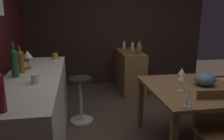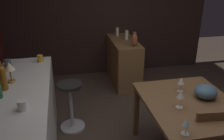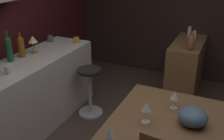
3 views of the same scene
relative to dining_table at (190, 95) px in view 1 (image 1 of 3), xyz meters
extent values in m
cube|color=#33231E|center=(2.68, 0.57, 0.65)|extent=(0.10, 4.40, 2.60)
cube|color=brown|center=(0.00, 0.00, 0.07)|extent=(1.13, 0.94, 0.04)
cube|color=brown|center=(0.51, 0.42, -0.30)|extent=(0.06, 0.06, 0.70)
cube|color=brown|center=(0.51, -0.42, -0.30)|extent=(0.06, 0.06, 0.70)
cube|color=silver|center=(0.23, 1.74, -0.20)|extent=(2.10, 0.60, 0.90)
cube|color=olive|center=(2.13, 0.18, -0.24)|extent=(1.10, 0.44, 0.82)
cube|color=brown|center=(-0.53, -0.05, -0.21)|extent=(0.44, 0.44, 0.04)
cube|color=brown|center=(-0.35, -0.07, -0.01)|extent=(0.07, 0.38, 0.39)
cylinder|color=#262323|center=(0.83, 1.22, 0.01)|extent=(0.32, 0.32, 0.04)
cylinder|color=silver|center=(0.83, 1.22, -0.32)|extent=(0.04, 0.04, 0.64)
cylinder|color=silver|center=(0.83, 1.22, -0.63)|extent=(0.34, 0.34, 0.03)
cylinder|color=silver|center=(-0.48, 0.30, 0.09)|extent=(0.07, 0.07, 0.00)
cylinder|color=silver|center=(-0.48, 0.30, 0.14)|extent=(0.01, 0.01, 0.08)
cone|color=silver|center=(-0.48, 0.30, 0.21)|extent=(0.07, 0.07, 0.07)
cylinder|color=silver|center=(-0.08, 0.16, 0.09)|extent=(0.07, 0.07, 0.00)
cylinder|color=silver|center=(-0.08, 0.16, 0.15)|extent=(0.01, 0.01, 0.11)
cone|color=silver|center=(-0.08, 0.16, 0.24)|extent=(0.08, 0.08, 0.07)
cylinder|color=silver|center=(0.24, -0.01, 0.09)|extent=(0.07, 0.07, 0.00)
cylinder|color=silver|center=(0.24, -0.01, 0.14)|extent=(0.01, 0.01, 0.09)
cone|color=silver|center=(0.24, -0.01, 0.22)|extent=(0.08, 0.08, 0.07)
ellipsoid|color=slate|center=(0.05, -0.20, 0.16)|extent=(0.24, 0.24, 0.15)
cylinder|color=#1E592D|center=(0.20, 1.91, 0.38)|extent=(0.08, 0.08, 0.26)
sphere|color=#1E592D|center=(0.20, 1.91, 0.51)|extent=(0.08, 0.08, 0.08)
cylinder|color=#1E592D|center=(0.20, 1.91, 0.57)|extent=(0.03, 0.03, 0.09)
cylinder|color=#8C5114|center=(0.37, 1.89, 0.36)|extent=(0.08, 0.08, 0.21)
sphere|color=#8C5114|center=(0.37, 1.89, 0.47)|extent=(0.08, 0.08, 0.08)
cylinder|color=#8C5114|center=(0.37, 1.89, 0.52)|extent=(0.03, 0.03, 0.06)
cylinder|color=maroon|center=(-0.69, 1.78, 0.37)|extent=(0.07, 0.07, 0.24)
cylinder|color=gold|center=(1.11, 1.57, 0.29)|extent=(0.08, 0.08, 0.09)
torus|color=gold|center=(1.16, 1.57, 0.30)|extent=(0.05, 0.01, 0.05)
cylinder|color=#515660|center=(1.02, 1.96, 0.30)|extent=(0.08, 0.08, 0.09)
torus|color=#515660|center=(1.07, 1.96, 0.30)|extent=(0.05, 0.01, 0.05)
cylinder|color=white|center=(-0.07, 1.66, 0.30)|extent=(0.08, 0.08, 0.09)
torus|color=white|center=(-0.01, 1.66, 0.30)|extent=(0.05, 0.01, 0.05)
cylinder|color=#A58447|center=(0.54, 1.84, 0.26)|extent=(0.08, 0.08, 0.02)
cylinder|color=#A58447|center=(0.54, 1.84, 0.33)|extent=(0.02, 0.02, 0.12)
cone|color=beige|center=(0.54, 1.84, 0.44)|extent=(0.12, 0.12, 0.08)
cylinder|color=white|center=(2.14, 0.12, 0.25)|extent=(0.06, 0.06, 0.16)
ellipsoid|color=yellow|center=(2.14, 0.12, 0.35)|extent=(0.01, 0.01, 0.03)
cylinder|color=white|center=(2.41, 0.24, 0.25)|extent=(0.06, 0.06, 0.16)
ellipsoid|color=yellow|center=(2.41, 0.24, 0.34)|extent=(0.01, 0.01, 0.03)
ellipsoid|color=#B26038|center=(1.73, 0.10, 0.28)|extent=(0.10, 0.10, 0.22)
cylinder|color=#B26038|center=(1.73, 0.10, 0.40)|extent=(0.06, 0.06, 0.02)
camera|label=1|loc=(-2.17, 1.27, 0.90)|focal=35.08mm
camera|label=2|loc=(-2.03, 1.27, 1.42)|focal=39.45mm
camera|label=3|loc=(-1.87, -0.36, 1.38)|focal=41.93mm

